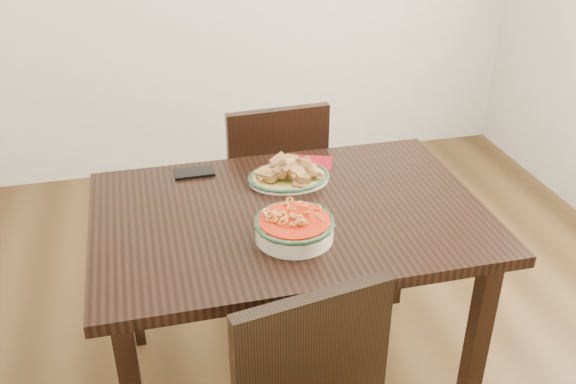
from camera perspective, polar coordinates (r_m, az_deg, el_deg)
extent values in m
plane|color=#3D2813|center=(2.69, 1.63, -13.73)|extent=(3.50, 3.50, 0.00)
cube|color=black|center=(2.12, 0.13, -2.14)|extent=(1.29, 0.86, 0.04)
cube|color=black|center=(2.28, 16.42, -12.78)|extent=(0.06, 0.06, 0.71)
cube|color=black|center=(2.57, -14.01, -6.87)|extent=(0.06, 0.06, 0.71)
cube|color=black|center=(2.76, 9.71, -3.68)|extent=(0.06, 0.06, 0.71)
cube|color=black|center=(2.90, -1.85, 0.28)|extent=(0.44, 0.44, 0.04)
cube|color=black|center=(3.19, 0.36, -1.40)|extent=(0.04, 0.04, 0.41)
cube|color=black|center=(3.12, -5.61, -2.31)|extent=(0.04, 0.04, 0.41)
cube|color=black|center=(2.92, 2.33, -4.67)|extent=(0.04, 0.04, 0.41)
cube|color=black|center=(2.85, -4.20, -5.77)|extent=(0.04, 0.04, 0.41)
cube|color=black|center=(2.63, -0.84, 2.92)|extent=(0.42, 0.06, 0.44)
cube|color=black|center=(1.67, 2.20, -15.14)|extent=(0.42, 0.11, 0.44)
ellipsoid|color=beige|center=(2.29, 0.09, 1.21)|extent=(0.29, 0.22, 0.02)
ellipsoid|color=gold|center=(2.29, 0.09, 1.34)|extent=(0.28, 0.21, 0.01)
torus|color=#17341F|center=(2.29, 0.09, 1.38)|extent=(0.23, 0.23, 0.01)
cylinder|color=beige|center=(1.96, 0.56, -3.34)|extent=(0.24, 0.24, 0.06)
torus|color=#16311A|center=(1.95, 0.56, -2.69)|extent=(0.25, 0.25, 0.02)
cylinder|color=#AA1C07|center=(1.94, 0.56, -2.57)|extent=(0.22, 0.22, 0.01)
cube|color=black|center=(2.36, -8.36, 1.72)|extent=(0.15, 0.08, 0.01)
cube|color=maroon|center=(2.40, 2.26, 2.54)|extent=(0.17, 0.15, 0.01)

